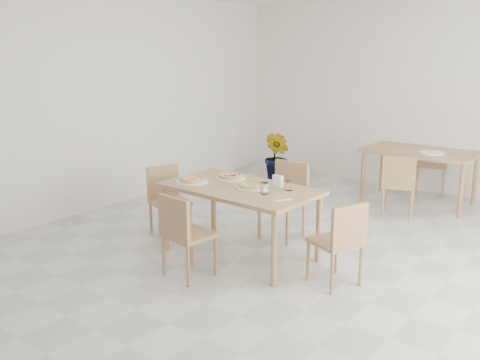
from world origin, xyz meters
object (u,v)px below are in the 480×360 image
Objects in this scene: potted_plant at (277,157)px; tumbler_a at (265,188)px; pizza_mushroom at (251,185)px; chair_west at (167,196)px; plate_pepperoni at (231,178)px; plate_empty at (432,153)px; plate_mushroom at (251,187)px; napkin_holder at (278,182)px; chair_north at (286,194)px; chair_back_s at (399,182)px; pizza_margherita at (192,179)px; chair_south at (183,231)px; main_table at (240,194)px; pizza_pepperoni at (231,176)px; tumbler_b at (288,186)px; chair_east at (341,238)px; second_table at (420,156)px; chair_back_n at (433,159)px; plate_margherita at (192,181)px.

tumbler_a is at bearing -57.82° from potted_plant.
potted_plant is at bearing 119.50° from pizza_mushroom.
tumbler_a reaches higher than chair_west.
plate_pepperoni is 2.99m from plate_empty.
plate_mushroom is 2.45× the size of napkin_holder.
pizza_mushroom is (0.07, -0.77, 0.28)m from chair_north.
plate_empty is (0.60, 2.74, -0.06)m from napkin_holder.
pizza_margherita is at bearing 44.38° from chair_back_s.
chair_south is 3.86m from plate_empty.
pizza_margherita is 0.37× the size of potted_plant.
main_table is 0.15m from plate_mushroom.
chair_north is 6.50× the size of napkin_holder.
pizza_margherita reaches higher than main_table.
pizza_pepperoni is (-0.00, 0.00, 0.02)m from plate_pepperoni.
chair_south is 1.02× the size of chair_back_s.
tumbler_b reaches higher than main_table.
potted_plant reaches higher than main_table.
plate_pepperoni reaches higher than main_table.
chair_east is 2.34m from chair_back_s.
tumbler_a is (0.87, 0.10, 0.02)m from pizza_margherita.
tumbler_b is at bearing -97.81° from second_table.
second_table is at bearing 85.41° from napkin_holder.
chair_east is at bearing 4.18° from pizza_margherita.
pizza_mushroom is 0.39m from tumbler_b.
chair_west reaches higher than plate_pepperoni.
second_table is at bearing 4.44° from potted_plant.
chair_back_n is (0.97, 3.57, -0.29)m from pizza_pepperoni.
plate_pepperoni is at bearing -56.11° from chair_west.
tumbler_a is at bearing -101.09° from plate_empty.
chair_back_s is (0.44, 2.08, -0.34)m from napkin_holder.
plate_mushroom is 1.01× the size of plate_empty.
plate_pepperoni is at bearing -65.73° from potted_plant.
tumbler_b reaches higher than chair_west.
tumbler_a is 0.25m from napkin_holder.
chair_back_n is at bearing 22.69° from potted_plant.
chair_back_n is at bearing 73.06° from pizza_margherita.
plate_margherita is 0.88m from tumbler_a.
chair_back_n is at bearing 81.47° from plate_mushroom.
main_table is 16.85× the size of tumbler_b.
chair_west is 2.93m from chair_back_s.
napkin_holder is at bearing -83.88° from chair_east.
chair_south is at bearing -77.01° from plate_pepperoni.
chair_south reaches higher than plate_pepperoni.
napkin_holder reaches higher than chair_back_n.
pizza_margherita and pizza_mushroom have the same top height.
chair_back_n is at bearing 74.83° from plate_pepperoni.
chair_west is 0.67m from pizza_margherita.
chair_east reaches higher than main_table.
pizza_mushroom is 0.25m from tumbler_a.
chair_south is at bearing 57.17° from chair_back_s.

